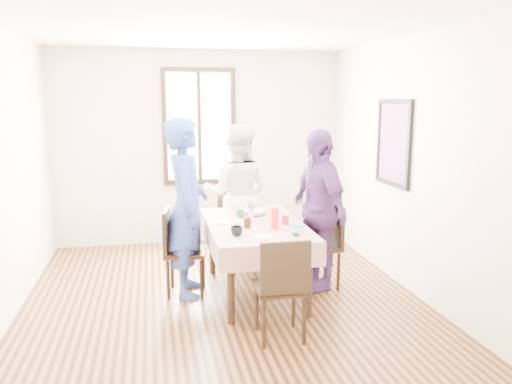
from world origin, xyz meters
TOP-DOWN VIEW (x-y plane):
  - ground at (0.00, 0.00)m, footprint 4.50×4.50m
  - back_wall at (0.00, 2.25)m, footprint 4.00×0.00m
  - right_wall at (2.00, 0.00)m, footprint 0.00×4.50m
  - window_frame at (0.00, 2.23)m, footprint 1.02×0.06m
  - window_pane at (0.00, 2.24)m, footprint 0.90×0.02m
  - art_poster at (1.98, 0.30)m, footprint 0.04×0.76m
  - dining_table at (0.36, 0.10)m, footprint 0.86×1.52m
  - tablecloth at (0.36, 0.10)m, footprint 0.98×1.64m
  - chair_left at (-0.36, 0.24)m, footprint 0.48×0.48m
  - chair_right at (1.07, 0.15)m, footprint 0.44×0.44m
  - chair_far at (0.36, 1.15)m, footprint 0.47×0.47m
  - chair_near at (0.36, -0.95)m, footprint 0.43×0.43m
  - person_left at (-0.34, 0.24)m, footprint 0.50×0.71m
  - person_far at (0.36, 1.13)m, footprint 0.99×0.87m
  - person_right at (1.05, 0.15)m, footprint 0.59×1.07m
  - mug_black at (0.09, -0.35)m, footprint 0.12×0.12m
  - mug_flag at (0.65, -0.02)m, footprint 0.13×0.13m
  - mug_green at (0.26, 0.41)m, footprint 0.10×0.10m
  - serving_bowl at (0.43, 0.45)m, footprint 0.31×0.31m
  - juice_carton at (0.51, -0.15)m, footprint 0.07×0.07m
  - butter_tub at (0.69, -0.34)m, footprint 0.12×0.12m
  - jam_jar at (0.24, -0.08)m, footprint 0.07×0.07m
  - drinking_glass at (0.13, -0.17)m, footprint 0.06×0.06m
  - smartphone at (0.64, -0.44)m, footprint 0.06×0.12m
  - flower_vase at (0.32, 0.14)m, footprint 0.06×0.06m
  - plate_left at (0.07, 0.18)m, footprint 0.20×0.20m
  - plate_right at (0.67, 0.18)m, footprint 0.20×0.20m
  - plate_far at (0.35, 0.67)m, footprint 0.20×0.20m
  - plate_near at (0.32, -0.45)m, footprint 0.20×0.20m
  - butter_lid at (0.69, -0.34)m, footprint 0.12×0.12m
  - flower_bunch at (0.32, 0.14)m, footprint 0.09×0.09m

SIDE VIEW (x-z plane):
  - ground at x=0.00m, z-range 0.00..0.00m
  - dining_table at x=0.36m, z-range 0.00..0.75m
  - chair_left at x=-0.36m, z-range 0.00..0.91m
  - chair_right at x=1.07m, z-range 0.00..0.91m
  - chair_far at x=0.36m, z-range 0.00..0.91m
  - chair_near at x=0.36m, z-range 0.00..0.91m
  - tablecloth at x=0.36m, z-range 0.75..0.76m
  - smartphone at x=0.64m, z-range 0.76..0.77m
  - plate_left at x=0.07m, z-range 0.76..0.77m
  - plate_right at x=0.67m, z-range 0.76..0.77m
  - plate_far at x=0.35m, z-range 0.76..0.77m
  - plate_near at x=0.32m, z-range 0.76..0.77m
  - serving_bowl at x=0.43m, z-range 0.76..0.82m
  - butter_tub at x=0.69m, z-range 0.76..0.82m
  - mug_green at x=0.26m, z-range 0.76..0.83m
  - mug_flag at x=0.65m, z-range 0.76..0.85m
  - drinking_glass at x=0.13m, z-range 0.76..0.85m
  - mug_black at x=0.09m, z-range 0.76..0.85m
  - jam_jar at x=0.24m, z-range 0.76..0.86m
  - flower_vase at x=0.32m, z-range 0.76..0.89m
  - butter_lid at x=0.69m, z-range 0.82..0.83m
  - person_right at x=1.05m, z-range 0.00..1.73m
  - juice_carton at x=0.51m, z-range 0.76..0.97m
  - person_far at x=0.36m, z-range 0.00..1.73m
  - person_left at x=-0.34m, z-range 0.00..1.85m
  - flower_bunch at x=0.32m, z-range 0.89..0.99m
  - back_wall at x=0.00m, z-range -0.65..3.35m
  - right_wall at x=2.00m, z-range -0.90..3.60m
  - art_poster at x=1.98m, z-range 1.07..2.03m
  - window_frame at x=0.00m, z-range 0.84..2.46m
  - window_pane at x=0.00m, z-range 0.90..2.40m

